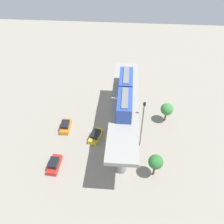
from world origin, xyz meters
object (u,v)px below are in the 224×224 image
Objects in this scene: train at (125,93)px; parked_car_red at (54,164)px; parked_car_yellow at (96,136)px; parked_car_orange at (66,126)px; signal_post at (142,124)px; tree_mid_lot at (156,162)px; tree_near_viaduct at (167,109)px.

train is 18.72m from parked_car_red.
train is 3.01× the size of parked_car_yellow.
parked_car_red is (-0.09, 9.90, 0.00)m from parked_car_orange.
parked_car_orange is at bearing 1.53° from train.
train is 1.19× the size of signal_post.
tree_mid_lot is (-18.25, 0.23, 2.96)m from parked_car_red.
train is 11.41m from parked_car_yellow.
signal_post is (-15.84, -6.38, 5.46)m from parked_car_red.
parked_car_yellow is at bearing 24.06° from train.
parked_car_yellow is at bearing 23.30° from tree_near_viaduct.
train is at bearing -137.54° from parked_car_red.
train is 2.87× the size of tree_near_viaduct.
tree_mid_lot is (-5.81, 10.47, -6.57)m from train.
tree_near_viaduct reaches higher than parked_car_orange.
train reaches higher than parked_car_orange.
signal_post is at bearing -174.81° from parked_car_yellow.
parked_car_orange is 0.37× the size of signal_post.
parked_car_yellow is 16.35m from tree_near_viaduct.
parked_car_yellow is 10.71m from signal_post.
tree_mid_lot reaches higher than parked_car_red.
signal_post is at bearing 166.56° from parked_car_orange.
tree_near_viaduct is (-21.64, -4.17, 2.60)m from parked_car_orange.
parked_car_red is at bearing 89.55° from parked_car_orange.
parked_car_orange is 0.89× the size of tree_near_viaduct.
parked_car_yellow is 0.40× the size of signal_post.
tree_mid_lot is at bearing 158.85° from parked_car_yellow.
tree_near_viaduct is at bearing -126.59° from signal_post.
train is 13.66m from tree_mid_lot.
parked_car_orange is 0.99× the size of parked_car_red.
train is 6.56m from signal_post.
signal_post is (2.41, -6.61, 2.50)m from tree_mid_lot.
parked_car_yellow is 0.89× the size of tree_mid_lot.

